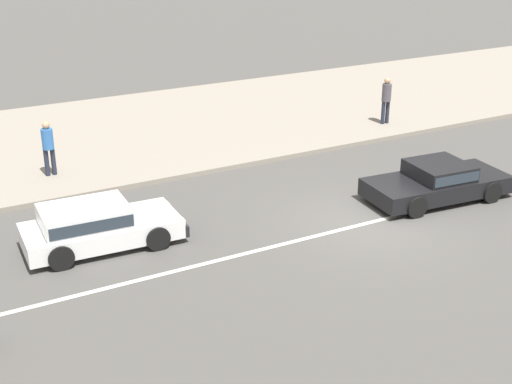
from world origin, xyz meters
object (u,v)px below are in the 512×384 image
at_px(sedan_black_1, 438,181).
at_px(pedestrian_mid_kerb, 386,97).
at_px(hatchback_white_3, 96,225).
at_px(pedestrian_near_clock, 48,144).

xyz_separation_m(sedan_black_1, pedestrian_mid_kerb, (3.00, 6.18, 0.63)).
xyz_separation_m(hatchback_white_3, pedestrian_mid_kerb, (12.33, 4.53, 0.57)).
bearing_deg(pedestrian_mid_kerb, sedan_black_1, -115.94).
relative_size(sedan_black_1, hatchback_white_3, 1.11).
bearing_deg(sedan_black_1, pedestrian_mid_kerb, 64.06).
xyz_separation_m(hatchback_white_3, pedestrian_near_clock, (0.14, 5.08, 0.54)).
distance_m(sedan_black_1, hatchback_white_3, 9.47).
xyz_separation_m(sedan_black_1, hatchback_white_3, (-9.33, 1.64, 0.06)).
distance_m(sedan_black_1, pedestrian_near_clock, 11.40).
bearing_deg(hatchback_white_3, sedan_black_1, -10.00).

